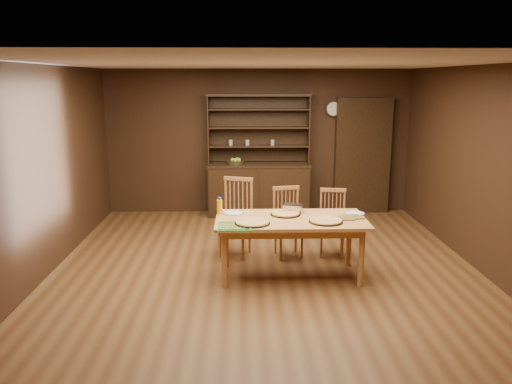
{
  "coord_description": "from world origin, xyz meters",
  "views": [
    {
      "loc": [
        -0.29,
        -6.07,
        2.42
      ],
      "look_at": [
        -0.11,
        0.4,
        0.95
      ],
      "focal_mm": 35.0,
      "sensor_mm": 36.0,
      "label": 1
    }
  ],
  "objects_px": {
    "chair_left": "(236,214)",
    "chair_right": "(332,220)",
    "china_hutch": "(259,182)",
    "dining_table": "(291,225)",
    "chair_center": "(287,220)",
    "juice_bottle": "(220,206)"
  },
  "relations": [
    {
      "from": "chair_center",
      "to": "chair_right",
      "type": "distance_m",
      "value": 0.63
    },
    {
      "from": "chair_right",
      "to": "chair_left",
      "type": "bearing_deg",
      "value": -173.15
    },
    {
      "from": "dining_table",
      "to": "chair_center",
      "type": "xyz_separation_m",
      "value": [
        0.03,
        0.78,
        -0.16
      ]
    },
    {
      "from": "chair_center",
      "to": "chair_right",
      "type": "xyz_separation_m",
      "value": [
        0.63,
        0.02,
        -0.02
      ]
    },
    {
      "from": "china_hutch",
      "to": "chair_left",
      "type": "bearing_deg",
      "value": -100.29
    },
    {
      "from": "chair_left",
      "to": "chair_right",
      "type": "relative_size",
      "value": 1.17
    },
    {
      "from": "dining_table",
      "to": "china_hutch",
      "type": "bearing_deg",
      "value": 95.79
    },
    {
      "from": "chair_left",
      "to": "chair_right",
      "type": "xyz_separation_m",
      "value": [
        1.34,
        -0.05,
        -0.09
      ]
    },
    {
      "from": "china_hutch",
      "to": "chair_right",
      "type": "distance_m",
      "value": 2.35
    },
    {
      "from": "chair_center",
      "to": "juice_bottle",
      "type": "relative_size",
      "value": 4.46
    },
    {
      "from": "china_hutch",
      "to": "dining_table",
      "type": "distance_m",
      "value": 2.96
    },
    {
      "from": "dining_table",
      "to": "juice_bottle",
      "type": "bearing_deg",
      "value": 165.8
    },
    {
      "from": "chair_left",
      "to": "chair_right",
      "type": "distance_m",
      "value": 1.35
    },
    {
      "from": "chair_left",
      "to": "chair_right",
      "type": "height_order",
      "value": "chair_left"
    },
    {
      "from": "dining_table",
      "to": "chair_left",
      "type": "xyz_separation_m",
      "value": [
        -0.68,
        0.85,
        -0.09
      ]
    },
    {
      "from": "chair_right",
      "to": "juice_bottle",
      "type": "distance_m",
      "value": 1.69
    },
    {
      "from": "china_hutch",
      "to": "juice_bottle",
      "type": "xyz_separation_m",
      "value": [
        -0.58,
        -2.72,
        0.25
      ]
    },
    {
      "from": "china_hutch",
      "to": "chair_right",
      "type": "xyz_separation_m",
      "value": [
        0.96,
        -2.14,
        -0.11
      ]
    },
    {
      "from": "china_hutch",
      "to": "chair_center",
      "type": "xyz_separation_m",
      "value": [
        0.33,
        -2.16,
        -0.08
      ]
    },
    {
      "from": "chair_right",
      "to": "dining_table",
      "type": "bearing_deg",
      "value": -120.66
    },
    {
      "from": "chair_left",
      "to": "juice_bottle",
      "type": "bearing_deg",
      "value": -90.21
    },
    {
      "from": "dining_table",
      "to": "chair_right",
      "type": "relative_size",
      "value": 1.98
    }
  ]
}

